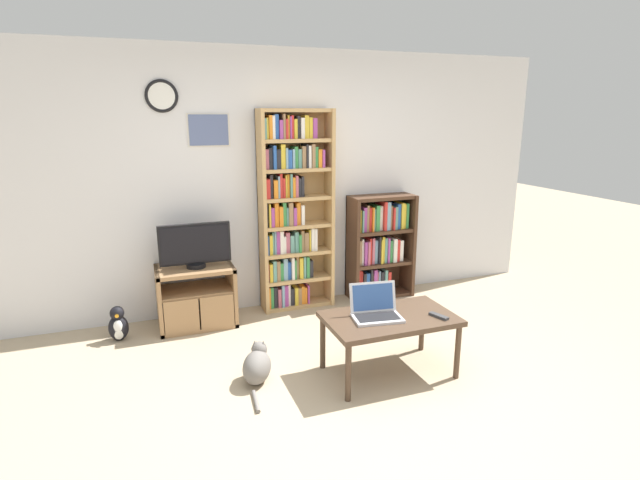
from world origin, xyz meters
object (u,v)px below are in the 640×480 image
remote_near_laptop (439,316)px  bookshelf_short (378,246)px  coffee_table (390,322)px  television (195,246)px  penguin_figurine (118,325)px  laptop (375,309)px  tv_stand (196,296)px  bookshelf_tall (292,211)px  cat (257,365)px

remote_near_laptop → bookshelf_short: bearing=-120.9°
coffee_table → television: bearing=131.3°
television → penguin_figurine: television is taller
television → remote_near_laptop: television is taller
remote_near_laptop → television: bearing=-64.2°
bookshelf_short → penguin_figurine: bookshelf_short is taller
bookshelf_short → coffee_table: bookshelf_short is taller
laptop → penguin_figurine: (-1.88, 1.32, -0.39)m
tv_stand → bookshelf_tall: size_ratio=0.35×
bookshelf_tall → remote_near_laptop: size_ratio=12.23×
coffee_table → tv_stand: bearing=131.5°
cat → television: bearing=130.6°
tv_stand → bookshelf_short: bearing=3.6°
tv_stand → coffee_table: bearing=-48.5°
laptop → coffee_table: bearing=-6.2°
laptop → penguin_figurine: laptop is taller
tv_stand → bookshelf_short: bookshelf_short is taller
bookshelf_tall → laptop: 1.65m
television → coffee_table: (1.27, -1.45, -0.36)m
bookshelf_short → cat: (-1.68, -1.35, -0.44)m
tv_stand → coffee_table: 1.95m
penguin_figurine → bookshelf_tall: bearing=8.4°
television → bookshelf_tall: 1.03m
coffee_table → laptop: laptop is taller
remote_near_laptop → penguin_figurine: remote_near_laptop is taller
laptop → penguin_figurine: size_ratio=1.24×
television → laptop: size_ratio=1.64×
tv_stand → cat: bearing=-76.4°
television → penguin_figurine: 0.97m
television → bookshelf_tall: bookshelf_tall is taller
remote_near_laptop → bookshelf_tall: bearing=-89.9°
coffee_table → penguin_figurine: bearing=145.9°
laptop → penguin_figurine: 2.33m
coffee_table → laptop: (-0.11, 0.03, 0.11)m
coffee_table → cat: 1.06m
coffee_table → laptop: bearing=165.7°
laptop → remote_near_laptop: bearing=-13.2°
tv_stand → penguin_figurine: bearing=-171.6°
television → penguin_figurine: bearing=-172.2°
tv_stand → penguin_figurine: size_ratio=2.23×
television → cat: bearing=-77.0°
tv_stand → laptop: (1.18, -1.43, 0.25)m
television → laptop: bearing=-50.8°
cat → tv_stand: bearing=131.3°
bookshelf_short → laptop: size_ratio=2.84×
bookshelf_tall → penguin_figurine: bearing=-171.6°
bookshelf_tall → bookshelf_short: 1.07m
bookshelf_tall → tv_stand: bearing=-171.6°
television → bookshelf_short: (1.96, 0.13, -0.22)m
television → laptop: television is taller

